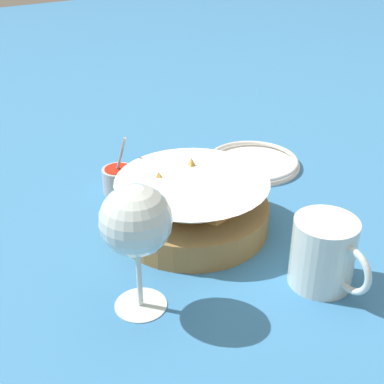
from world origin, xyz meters
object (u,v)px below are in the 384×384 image
object	(u,v)px
sauce_cup	(119,179)
side_plate	(253,162)
food_basket	(192,206)
wine_glass	(136,224)
beer_mug	(323,255)

from	to	relation	value
sauce_cup	side_plate	xyz separation A→B (m)	(0.04, 0.26, -0.02)
food_basket	wine_glass	world-z (taller)	wine_glass
food_basket	sauce_cup	world-z (taller)	sauce_cup
sauce_cup	beer_mug	distance (m)	0.39
food_basket	sauce_cup	bearing A→B (deg)	-164.22
food_basket	beer_mug	distance (m)	0.22
side_plate	beer_mug	bearing A→B (deg)	-23.66
beer_mug	wine_glass	bearing A→B (deg)	-111.50
wine_glass	beer_mug	bearing A→B (deg)	68.50
food_basket	side_plate	distance (m)	0.25
beer_mug	side_plate	world-z (taller)	beer_mug
beer_mug	food_basket	bearing A→B (deg)	-161.05
food_basket	sauce_cup	distance (m)	0.17
side_plate	food_basket	bearing A→B (deg)	-60.90
sauce_cup	wine_glass	bearing A→B (deg)	-20.77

